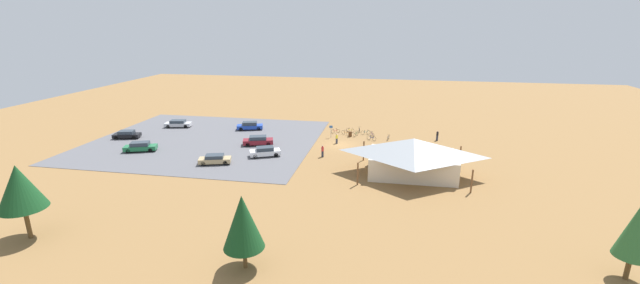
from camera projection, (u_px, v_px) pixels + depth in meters
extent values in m
plane|color=olive|center=(340.00, 145.00, 64.66)|extent=(160.00, 160.00, 0.00)
cube|color=#56565B|center=(206.00, 140.00, 67.27)|extent=(36.48, 32.60, 0.05)
cube|color=beige|center=(412.00, 164.00, 51.60)|extent=(10.81, 6.88, 2.86)
pyramid|color=#93999E|center=(413.00, 146.00, 50.90)|extent=(13.52, 9.60, 2.03)
cylinder|color=brown|center=(460.00, 156.00, 54.79)|extent=(0.20, 0.20, 2.86)
cylinder|color=brown|center=(364.00, 151.00, 57.07)|extent=(0.20, 0.20, 2.86)
cylinder|color=brown|center=(472.00, 181.00, 46.13)|extent=(0.20, 0.20, 2.86)
cylinder|color=brown|center=(358.00, 174.00, 48.41)|extent=(0.20, 0.20, 2.86)
cylinder|color=brown|center=(350.00, 134.00, 69.27)|extent=(0.60, 0.60, 0.90)
cylinder|color=#99999E|center=(331.00, 131.00, 68.47)|extent=(0.08, 0.08, 2.20)
cube|color=#1959B2|center=(331.00, 127.00, 68.25)|extent=(0.56, 0.04, 0.40)
cylinder|color=brown|center=(28.00, 223.00, 36.41)|extent=(0.39, 0.39, 2.95)
cone|color=#14421E|center=(19.00, 187.00, 35.41)|extent=(3.99, 3.99, 4.09)
cylinder|color=brown|center=(245.00, 257.00, 32.11)|extent=(0.34, 0.34, 1.84)
cone|color=#14421E|center=(243.00, 222.00, 31.21)|extent=(3.28, 3.28, 4.44)
cylinder|color=brown|center=(628.00, 268.00, 30.63)|extent=(0.37, 0.37, 1.99)
cone|color=#2D6633|center=(638.00, 229.00, 29.69)|extent=(2.62, 2.62, 4.57)
torus|color=black|center=(373.00, 136.00, 68.61)|extent=(0.32, 0.70, 0.74)
torus|color=black|center=(371.00, 134.00, 69.53)|extent=(0.32, 0.70, 0.74)
cylinder|color=#722D9E|center=(372.00, 134.00, 69.03)|extent=(0.37, 0.85, 0.04)
cylinder|color=#722D9E|center=(373.00, 134.00, 68.85)|extent=(0.04, 0.04, 0.39)
cube|color=black|center=(373.00, 133.00, 68.79)|extent=(0.15, 0.22, 0.05)
cylinder|color=#722D9E|center=(372.00, 133.00, 69.37)|extent=(0.04, 0.04, 0.50)
cylinder|color=black|center=(372.00, 132.00, 69.29)|extent=(0.46, 0.21, 0.03)
torus|color=black|center=(338.00, 131.00, 71.71)|extent=(0.59, 0.36, 0.66)
torus|color=black|center=(333.00, 131.00, 71.38)|extent=(0.59, 0.36, 0.66)
cylinder|color=red|center=(335.00, 131.00, 71.52)|extent=(0.84, 0.51, 0.04)
cylinder|color=red|center=(336.00, 130.00, 71.54)|extent=(0.04, 0.04, 0.44)
cube|color=black|center=(336.00, 129.00, 71.48)|extent=(0.21, 0.17, 0.05)
cylinder|color=red|center=(333.00, 130.00, 71.35)|extent=(0.04, 0.04, 0.42)
cylinder|color=black|center=(333.00, 129.00, 71.29)|extent=(0.27, 0.43, 0.03)
torus|color=black|center=(369.00, 138.00, 67.43)|extent=(0.68, 0.37, 0.75)
torus|color=black|center=(374.00, 139.00, 66.84)|extent=(0.68, 0.37, 0.75)
cylinder|color=#2347B7|center=(372.00, 137.00, 67.10)|extent=(0.85, 0.46, 0.04)
cylinder|color=#2347B7|center=(371.00, 137.00, 67.17)|extent=(0.04, 0.04, 0.45)
cube|color=black|center=(371.00, 135.00, 67.11)|extent=(0.21, 0.16, 0.05)
cylinder|color=#2347B7|center=(374.00, 137.00, 66.82)|extent=(0.04, 0.04, 0.52)
cylinder|color=black|center=(374.00, 136.00, 66.75)|extent=(0.25, 0.44, 0.03)
torus|color=black|center=(359.00, 131.00, 71.80)|extent=(0.14, 0.68, 0.68)
torus|color=black|center=(359.00, 129.00, 72.77)|extent=(0.14, 0.68, 0.68)
cylinder|color=#B7B7BC|center=(359.00, 129.00, 72.25)|extent=(0.18, 0.93, 0.04)
cylinder|color=#B7B7BC|center=(359.00, 129.00, 72.06)|extent=(0.04, 0.04, 0.38)
cube|color=black|center=(359.00, 128.00, 72.00)|extent=(0.11, 0.21, 0.05)
cylinder|color=#B7B7BC|center=(359.00, 128.00, 72.61)|extent=(0.04, 0.04, 0.50)
cylinder|color=black|center=(359.00, 127.00, 72.53)|extent=(0.48, 0.11, 0.03)
torus|color=black|center=(348.00, 130.00, 72.39)|extent=(0.62, 0.34, 0.67)
torus|color=black|center=(353.00, 131.00, 71.78)|extent=(0.62, 0.34, 0.67)
cylinder|color=yellow|center=(350.00, 130.00, 72.06)|extent=(0.88, 0.47, 0.04)
cylinder|color=yellow|center=(349.00, 129.00, 72.14)|extent=(0.04, 0.04, 0.40)
cube|color=black|center=(349.00, 128.00, 72.08)|extent=(0.21, 0.16, 0.05)
cylinder|color=yellow|center=(352.00, 130.00, 71.78)|extent=(0.04, 0.04, 0.46)
cylinder|color=black|center=(352.00, 128.00, 71.71)|extent=(0.25, 0.44, 0.03)
torus|color=black|center=(363.00, 133.00, 70.49)|extent=(0.66, 0.32, 0.70)
torus|color=black|center=(368.00, 132.00, 70.73)|extent=(0.66, 0.32, 0.70)
cylinder|color=#197A7F|center=(366.00, 132.00, 70.58)|extent=(0.92, 0.44, 0.04)
cylinder|color=#197A7F|center=(364.00, 132.00, 70.51)|extent=(0.04, 0.04, 0.37)
cube|color=black|center=(365.00, 131.00, 70.46)|extent=(0.22, 0.15, 0.05)
cylinder|color=#197A7F|center=(368.00, 131.00, 70.64)|extent=(0.04, 0.04, 0.43)
cylinder|color=black|center=(368.00, 130.00, 70.58)|extent=(0.23, 0.45, 0.03)
torus|color=black|center=(355.00, 135.00, 69.07)|extent=(0.30, 0.68, 0.72)
torus|color=black|center=(357.00, 134.00, 69.85)|extent=(0.30, 0.68, 0.72)
cylinder|color=#1E7F38|center=(356.00, 134.00, 69.42)|extent=(0.35, 0.83, 0.04)
cylinder|color=#1E7F38|center=(355.00, 133.00, 69.25)|extent=(0.04, 0.04, 0.46)
cube|color=black|center=(355.00, 132.00, 69.18)|extent=(0.15, 0.22, 0.05)
cylinder|color=#1E7F38|center=(357.00, 132.00, 69.69)|extent=(0.04, 0.04, 0.51)
cylinder|color=black|center=(357.00, 131.00, 69.62)|extent=(0.46, 0.20, 0.03)
torus|color=black|center=(343.00, 132.00, 70.68)|extent=(0.64, 0.44, 0.74)
torus|color=black|center=(348.00, 133.00, 69.98)|extent=(0.64, 0.44, 0.74)
cylinder|color=orange|center=(346.00, 132.00, 70.29)|extent=(0.83, 0.56, 0.04)
cylinder|color=orange|center=(345.00, 131.00, 70.39)|extent=(0.04, 0.04, 0.43)
cube|color=black|center=(345.00, 130.00, 70.33)|extent=(0.21, 0.18, 0.05)
cylinder|color=orange|center=(347.00, 132.00, 69.98)|extent=(0.04, 0.04, 0.52)
cylinder|color=black|center=(347.00, 130.00, 69.90)|extent=(0.29, 0.42, 0.03)
torus|color=black|center=(388.00, 139.00, 66.78)|extent=(0.17, 0.70, 0.70)
torus|color=black|center=(389.00, 137.00, 67.71)|extent=(0.17, 0.70, 0.70)
cylinder|color=silver|center=(388.00, 137.00, 67.21)|extent=(0.21, 0.94, 0.04)
cylinder|color=silver|center=(388.00, 137.00, 67.03)|extent=(0.04, 0.04, 0.37)
cube|color=black|center=(388.00, 136.00, 66.97)|extent=(0.12, 0.21, 0.05)
cylinder|color=silver|center=(389.00, 136.00, 67.55)|extent=(0.04, 0.04, 0.47)
cylinder|color=black|center=(389.00, 135.00, 67.48)|extent=(0.48, 0.12, 0.03)
cube|color=black|center=(127.00, 135.00, 68.12)|extent=(4.57, 2.82, 0.57)
cube|color=#2D3842|center=(126.00, 132.00, 67.97)|extent=(2.70, 2.14, 0.54)
cylinder|color=black|center=(116.00, 138.00, 67.32)|extent=(0.67, 0.37, 0.64)
cylinder|color=black|center=(120.00, 135.00, 68.85)|extent=(0.67, 0.37, 0.64)
cylinder|color=black|center=(134.00, 137.00, 67.50)|extent=(0.67, 0.37, 0.64)
cylinder|color=black|center=(138.00, 135.00, 69.04)|extent=(0.67, 0.37, 0.64)
cube|color=white|center=(265.00, 153.00, 58.94)|extent=(4.74, 3.39, 0.69)
cube|color=#2D3842|center=(265.00, 149.00, 58.77)|extent=(2.88, 2.41, 0.51)
cylinder|color=black|center=(255.00, 156.00, 57.96)|extent=(0.67, 0.46, 0.64)
cylinder|color=black|center=(254.00, 153.00, 59.39)|extent=(0.67, 0.46, 0.64)
cylinder|color=black|center=(276.00, 155.00, 58.62)|extent=(0.67, 0.46, 0.64)
cylinder|color=black|center=(275.00, 152.00, 60.06)|extent=(0.67, 0.46, 0.64)
cube|color=#1E6B3D|center=(140.00, 148.00, 61.26)|extent=(5.01, 3.22, 0.65)
cube|color=#2D3842|center=(140.00, 144.00, 61.08)|extent=(3.00, 2.34, 0.57)
cylinder|color=black|center=(128.00, 151.00, 60.36)|extent=(0.68, 0.42, 0.64)
cylinder|color=black|center=(131.00, 148.00, 61.82)|extent=(0.68, 0.42, 0.64)
cylinder|color=black|center=(150.00, 150.00, 60.83)|extent=(0.68, 0.42, 0.64)
cylinder|color=black|center=(153.00, 147.00, 62.29)|extent=(0.68, 0.42, 0.64)
cube|color=#1E42B2|center=(250.00, 127.00, 73.62)|extent=(4.93, 3.00, 0.65)
cube|color=#2D3842|center=(250.00, 123.00, 73.45)|extent=(2.92, 2.23, 0.59)
cylinder|color=black|center=(241.00, 129.00, 72.79)|extent=(0.68, 0.39, 0.64)
cylinder|color=black|center=(242.00, 127.00, 74.28)|extent=(0.68, 0.39, 0.64)
cylinder|color=black|center=(258.00, 129.00, 73.09)|extent=(0.68, 0.39, 0.64)
cylinder|color=black|center=(259.00, 127.00, 74.59)|extent=(0.68, 0.39, 0.64)
cube|color=maroon|center=(258.00, 141.00, 64.40)|extent=(5.08, 3.20, 0.70)
cube|color=#2D3842|center=(258.00, 138.00, 64.22)|extent=(3.03, 2.36, 0.54)
cylinder|color=black|center=(248.00, 145.00, 63.50)|extent=(0.68, 0.40, 0.64)
cylinder|color=black|center=(248.00, 142.00, 65.06)|extent=(0.68, 0.40, 0.64)
cylinder|color=black|center=(268.00, 144.00, 63.88)|extent=(0.68, 0.40, 0.64)
cylinder|color=black|center=(268.00, 141.00, 65.44)|extent=(0.68, 0.40, 0.64)
cube|color=#BCBCC1|center=(178.00, 124.00, 75.41)|extent=(5.01, 2.74, 0.61)
cube|color=#2D3842|center=(178.00, 121.00, 75.25)|extent=(2.92, 2.12, 0.50)
cylinder|color=black|center=(168.00, 126.00, 74.66)|extent=(0.67, 0.34, 0.64)
cylinder|color=black|center=(171.00, 124.00, 76.23)|extent=(0.67, 0.34, 0.64)
cylinder|color=black|center=(186.00, 126.00, 74.70)|extent=(0.67, 0.34, 0.64)
cylinder|color=black|center=(188.00, 124.00, 76.27)|extent=(0.67, 0.34, 0.64)
cube|color=tan|center=(215.00, 160.00, 55.80)|extent=(4.67, 2.92, 0.62)
cube|color=#2D3842|center=(215.00, 156.00, 55.64)|extent=(2.78, 2.18, 0.47)
cylinder|color=black|center=(203.00, 164.00, 54.98)|extent=(0.68, 0.39, 0.64)
cylinder|color=black|center=(205.00, 160.00, 56.45)|extent=(0.68, 0.39, 0.64)
cylinder|color=black|center=(225.00, 163.00, 55.27)|extent=(0.68, 0.39, 0.64)
cylinder|color=black|center=(227.00, 159.00, 56.74)|extent=(0.68, 0.39, 0.64)
cube|color=#2D3347|center=(437.00, 138.00, 66.99)|extent=(0.32, 0.25, 0.86)
cylinder|color=black|center=(437.00, 134.00, 66.79)|extent=(0.36, 0.36, 0.60)
sphere|color=tan|center=(438.00, 131.00, 66.66)|extent=(0.24, 0.24, 0.24)
cube|color=#2D3347|center=(323.00, 154.00, 58.82)|extent=(0.36, 0.29, 0.89)
cylinder|color=red|center=(323.00, 149.00, 58.60)|extent=(0.36, 0.36, 0.66)
sphere|color=tan|center=(323.00, 146.00, 58.47)|extent=(0.24, 0.24, 0.24)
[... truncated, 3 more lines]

